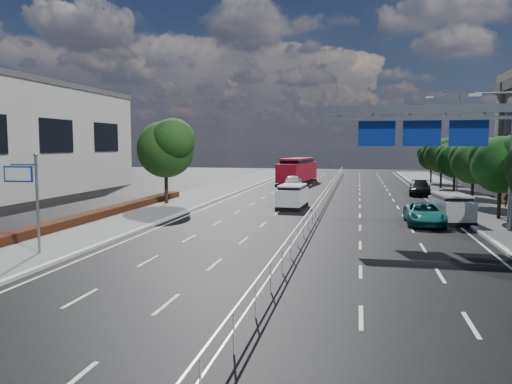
# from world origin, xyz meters

# --- Properties ---
(ground) EXTENTS (160.00, 160.00, 0.00)m
(ground) POSITION_xyz_m (0.00, 0.00, 0.00)
(ground) COLOR black
(ground) RESTS_ON ground
(sidewalk_near) EXTENTS (5.00, 140.00, 0.14)m
(sidewalk_near) POSITION_xyz_m (-11.50, 0.00, 0.07)
(sidewalk_near) COLOR slate
(sidewalk_near) RESTS_ON ground
(kerb_near) EXTENTS (0.25, 140.00, 0.15)m
(kerb_near) POSITION_xyz_m (-9.00, 0.00, 0.07)
(kerb_near) COLOR silver
(kerb_near) RESTS_ON ground
(median_fence) EXTENTS (0.05, 85.00, 1.02)m
(median_fence) POSITION_xyz_m (0.00, 22.50, 0.53)
(median_fence) COLOR silver
(median_fence) RESTS_ON ground
(hedge_near) EXTENTS (1.00, 36.00, 0.44)m
(hedge_near) POSITION_xyz_m (-13.30, 5.00, 0.36)
(hedge_near) COLOR black
(hedge_near) RESTS_ON sidewalk_near
(toilet_sign) EXTENTS (1.62, 0.18, 4.34)m
(toilet_sign) POSITION_xyz_m (-10.95, 0.00, 2.94)
(toilet_sign) COLOR gray
(toilet_sign) RESTS_ON ground
(overhead_gantry) EXTENTS (10.24, 0.38, 7.45)m
(overhead_gantry) POSITION_xyz_m (6.74, 10.05, 5.61)
(overhead_gantry) COLOR gray
(overhead_gantry) RESTS_ON ground
(streetlight_far) EXTENTS (2.78, 2.40, 9.00)m
(streetlight_far) POSITION_xyz_m (10.50, 26.00, 5.21)
(streetlight_far) COLOR gray
(streetlight_far) RESTS_ON ground
(near_tree_back) EXTENTS (4.84, 4.51, 6.69)m
(near_tree_back) POSITION_xyz_m (-11.94, 17.97, 4.61)
(near_tree_back) COLOR black
(near_tree_back) RESTS_ON ground
(far_tree_d) EXTENTS (3.85, 3.59, 5.34)m
(far_tree_d) POSITION_xyz_m (11.25, 14.48, 3.69)
(far_tree_d) COLOR black
(far_tree_d) RESTS_ON ground
(far_tree_e) EXTENTS (3.63, 3.38, 5.13)m
(far_tree_e) POSITION_xyz_m (11.25, 21.98, 3.56)
(far_tree_e) COLOR black
(far_tree_e) RESTS_ON ground
(far_tree_f) EXTENTS (3.52, 3.28, 5.02)m
(far_tree_f) POSITION_xyz_m (11.24, 29.48, 3.49)
(far_tree_f) COLOR black
(far_tree_f) RESTS_ON ground
(far_tree_g) EXTENTS (3.96, 3.69, 5.45)m
(far_tree_g) POSITION_xyz_m (11.25, 36.98, 3.75)
(far_tree_g) COLOR black
(far_tree_g) RESTS_ON ground
(far_tree_h) EXTENTS (3.41, 3.18, 4.91)m
(far_tree_h) POSITION_xyz_m (11.24, 44.48, 3.42)
(far_tree_h) COLOR black
(far_tree_h) RESTS_ON ground
(white_minivan) EXTENTS (1.99, 4.16, 1.77)m
(white_minivan) POSITION_xyz_m (-2.10, 17.97, 0.87)
(white_minivan) COLOR black
(white_minivan) RESTS_ON ground
(red_bus) EXTENTS (3.87, 10.64, 3.11)m
(red_bus) POSITION_xyz_m (-4.54, 41.09, 1.62)
(red_bus) COLOR black
(red_bus) RESTS_ON ground
(near_car_silver) EXTENTS (1.99, 4.47, 1.49)m
(near_car_silver) POSITION_xyz_m (-4.25, 34.97, 0.75)
(near_car_silver) COLOR silver
(near_car_silver) RESTS_ON ground
(near_car_dark) EXTENTS (1.64, 4.16, 1.35)m
(near_car_dark) POSITION_xyz_m (-4.97, 56.08, 0.67)
(near_car_dark) COLOR black
(near_car_dark) RESTS_ON ground
(silver_minivan) EXTENTS (2.24, 4.34, 1.73)m
(silver_minivan) POSITION_xyz_m (8.18, 13.23, 0.85)
(silver_minivan) COLOR black
(silver_minivan) RESTS_ON ground
(parked_car_teal) EXTENTS (2.14, 4.60, 1.28)m
(parked_car_teal) POSITION_xyz_m (6.50, 12.00, 0.64)
(parked_car_teal) COLOR #197370
(parked_car_teal) RESTS_ON ground
(parked_car_dark) EXTENTS (2.42, 4.84, 1.35)m
(parked_car_dark) POSITION_xyz_m (8.30, 30.00, 0.68)
(parked_car_dark) COLOR black
(parked_car_dark) RESTS_ON ground
(pedestrian_a) EXTENTS (0.67, 0.47, 1.76)m
(pedestrian_a) POSITION_xyz_m (13.40, 20.77, 1.02)
(pedestrian_a) COLOR gray
(pedestrian_a) RESTS_ON sidewalk_far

